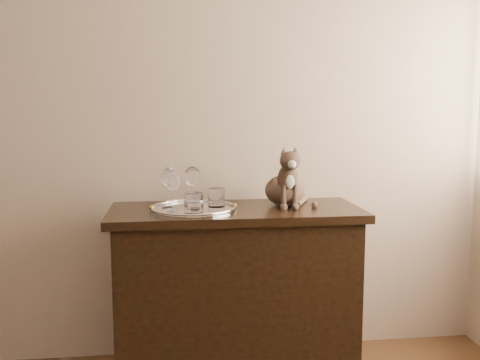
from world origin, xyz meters
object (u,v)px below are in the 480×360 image
object	(u,v)px
wine_glass_d	(193,187)
cat	(285,175)
sideboard	(236,294)
tumbler_c	(216,198)
tray	(194,209)
wine_glass_c	(173,191)
wine_glass_a	(168,187)
tumbler_b	(194,203)

from	to	relation	value
wine_glass_d	cat	distance (m)	0.46
sideboard	tumbler_c	xyz separation A→B (m)	(-0.09, 0.01, 0.48)
tray	cat	distance (m)	0.48
wine_glass_c	wine_glass_a	bearing A→B (deg)	106.60
wine_glass_c	tumbler_c	xyz separation A→B (m)	(0.21, 0.06, -0.04)
tray	tumbler_b	bearing A→B (deg)	-92.05
wine_glass_a	wine_glass_d	size ratio (longest dim) A/B	0.99
sideboard	tray	bearing A→B (deg)	-174.10
wine_glass_c	tumbler_c	bearing A→B (deg)	16.83
wine_glass_a	wine_glass_c	distance (m)	0.07
sideboard	cat	xyz separation A→B (m)	(0.25, 0.05, 0.57)
wine_glass_a	tumbler_c	world-z (taller)	wine_glass_a
wine_glass_c	wine_glass_d	xyz separation A→B (m)	(0.09, 0.05, 0.01)
tumbler_c	cat	distance (m)	0.36
tumbler_b	tumbler_c	bearing A→B (deg)	53.66
wine_glass_c	tumbler_b	xyz separation A→B (m)	(0.09, -0.09, -0.04)
tray	wine_glass_c	world-z (taller)	wine_glass_c
tumbler_b	tumbler_c	xyz separation A→B (m)	(0.11, 0.15, -0.00)
wine_glass_d	tumbler_c	world-z (taller)	wine_glass_d
tumbler_b	tumbler_c	world-z (taller)	tumbler_b
tumbler_c	cat	bearing A→B (deg)	7.07
wine_glass_c	tumbler_b	bearing A→B (deg)	-44.83
tumbler_c	sideboard	bearing A→B (deg)	-5.24
sideboard	wine_glass_d	distance (m)	0.57
tumbler_c	cat	xyz separation A→B (m)	(0.34, 0.04, 0.10)
wine_glass_d	tumbler_b	size ratio (longest dim) A/B	2.09
sideboard	tumbler_b	world-z (taller)	tumbler_b
tray	wine_glass_c	bearing A→B (deg)	-161.09
wine_glass_c	cat	world-z (taller)	cat
wine_glass_d	tumbler_c	distance (m)	0.13
tray	tumbler_b	xyz separation A→B (m)	(-0.00, -0.13, 0.05)
wine_glass_c	tumbler_b	size ratio (longest dim) A/B	1.87
tumbler_c	wine_glass_a	bearing A→B (deg)	178.01
sideboard	tumbler_c	size ratio (longest dim) A/B	13.44
wine_glass_c	cat	xyz separation A→B (m)	(0.55, 0.10, 0.05)
tray	tumbler_b	size ratio (longest dim) A/B	4.24
cat	tumbler_b	bearing A→B (deg)	-156.87
tray	wine_glass_a	world-z (taller)	wine_glass_a
wine_glass_a	wine_glass_d	bearing A→B (deg)	-12.24
wine_glass_a	wine_glass_d	xyz separation A→B (m)	(0.11, -0.02, 0.00)
tumbler_b	cat	xyz separation A→B (m)	(0.45, 0.20, 0.09)
wine_glass_d	tumbler_c	bearing A→B (deg)	8.55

